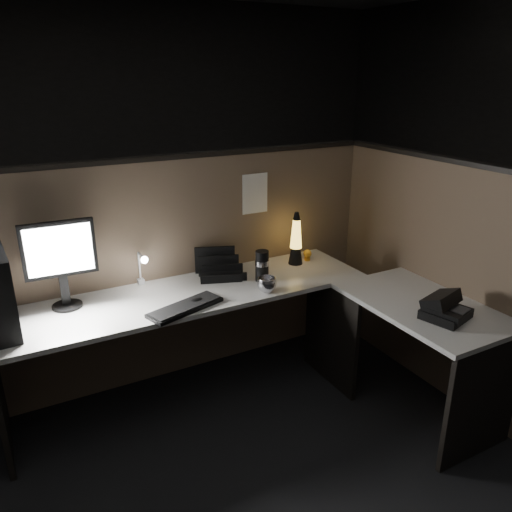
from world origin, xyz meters
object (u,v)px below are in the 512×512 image
monitor (60,256)px  desk_phone (444,308)px  lava_lamp (296,243)px  keyboard (185,307)px

monitor → desk_phone: size_ratio=1.78×
monitor → lava_lamp: monitor is taller
keyboard → lava_lamp: size_ratio=1.20×
lava_lamp → desk_phone: 1.13m
lava_lamp → desk_phone: size_ratio=1.32×
monitor → keyboard: size_ratio=1.13×
keyboard → desk_phone: (1.23, -0.77, 0.04)m
keyboard → desk_phone: bearing=-49.7°
monitor → lava_lamp: bearing=0.4°
monitor → desk_phone: 2.16m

